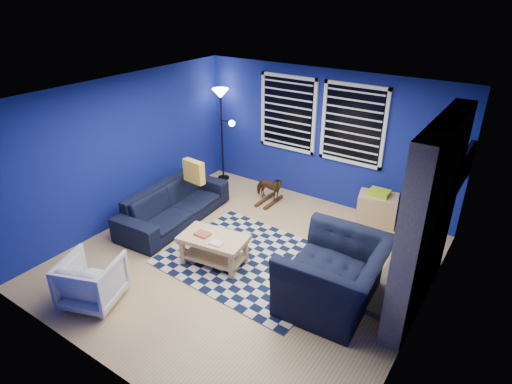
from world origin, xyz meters
TOP-DOWN VIEW (x-y plane):
  - floor at (0.00, 0.00)m, footprint 5.00×5.00m
  - ceiling at (0.00, 0.00)m, footprint 5.00×5.00m
  - wall_back at (0.00, 2.50)m, footprint 5.00×0.00m
  - wall_left at (-2.50, 0.00)m, footprint 0.00×5.00m
  - wall_right at (2.50, 0.00)m, footprint 0.00×5.00m
  - fireplace at (2.36, 0.50)m, footprint 0.65×2.00m
  - window_left at (-0.75, 2.46)m, footprint 1.17×0.06m
  - window_right at (0.55, 2.46)m, footprint 1.17×0.06m
  - tv at (2.45, 2.00)m, footprint 0.07×1.00m
  - rug at (0.08, 0.04)m, footprint 2.60×2.13m
  - sofa at (-1.74, 0.30)m, footprint 2.25×1.01m
  - armchair_big at (1.50, -0.14)m, footprint 1.44×1.28m
  - armchair_bent at (-1.13, -1.86)m, footprint 0.91×0.92m
  - rocking_horse at (-0.73, 1.81)m, footprint 0.33×0.60m
  - coffee_table at (-0.35, -0.32)m, footprint 1.05×0.70m
  - cabinet at (1.24, 2.21)m, footprint 0.74×0.58m
  - floor_lamp at (-2.13, 2.21)m, footprint 0.53×0.32m
  - throw_pillow at (-1.59, 0.70)m, footprint 0.44×0.17m

SIDE VIEW (x-z plane):
  - floor at x=0.00m, z-range 0.00..0.00m
  - rug at x=0.08m, z-range 0.00..0.02m
  - cabinet at x=1.24m, z-range -0.04..0.60m
  - rocking_horse at x=-0.73m, z-range 0.07..0.55m
  - sofa at x=-1.74m, z-range 0.00..0.64m
  - armchair_bent at x=-1.13m, z-range 0.00..0.66m
  - coffee_table at x=-0.35m, z-range 0.09..0.58m
  - armchair_big at x=1.50m, z-range 0.00..0.89m
  - throw_pillow at x=-1.59m, z-range 0.64..1.04m
  - fireplace at x=2.36m, z-range -0.05..2.45m
  - wall_back at x=0.00m, z-range -1.25..3.75m
  - wall_left at x=-2.50m, z-range -1.25..3.75m
  - wall_right at x=2.50m, z-range -1.25..3.75m
  - tv at x=2.45m, z-range 1.11..1.69m
  - floor_lamp at x=-2.13m, z-range 0.62..2.55m
  - window_left at x=-0.75m, z-range 0.89..2.31m
  - window_right at x=0.55m, z-range 0.89..2.31m
  - ceiling at x=0.00m, z-range 2.50..2.50m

